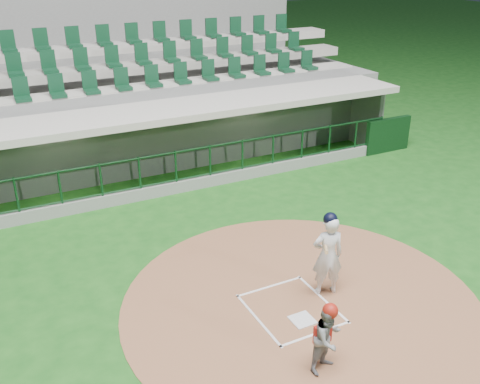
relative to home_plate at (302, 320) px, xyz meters
The scene contains 8 objects.
ground 0.70m from the home_plate, 90.00° to the left, with size 120.00×120.00×0.00m, color #174F16.
dirt_circle 0.58m from the home_plate, 59.04° to the left, with size 7.20×7.20×0.01m, color brown.
home_plate is the anchor object (origin of this frame).
batter_box_chalk 0.40m from the home_plate, 90.00° to the left, with size 1.55×1.80×0.01m.
dugout_structure 8.58m from the home_plate, 89.26° to the left, with size 16.40×3.70×3.00m.
seating_deck 11.69m from the home_plate, 90.00° to the left, with size 17.00×6.72×5.15m.
batter 1.42m from the home_plate, 31.81° to the left, with size 0.91×0.94×1.83m.
catcher 1.43m from the home_plate, 105.63° to the right, with size 0.70×0.62×1.30m.
Camera 1 is at (-4.83, -7.53, 6.46)m, focal length 40.00 mm.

